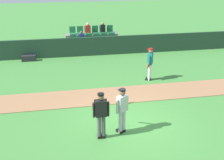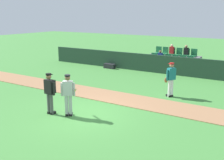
{
  "view_description": "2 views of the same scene",
  "coord_description": "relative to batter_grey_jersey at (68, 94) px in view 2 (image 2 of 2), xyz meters",
  "views": [
    {
      "loc": [
        -2.39,
        -9.5,
        5.82
      ],
      "look_at": [
        -0.3,
        1.64,
        1.27
      ],
      "focal_mm": 46.36,
      "sensor_mm": 36.0,
      "label": 1
    },
    {
      "loc": [
        6.96,
        -8.65,
        4.17
      ],
      "look_at": [
        0.63,
        1.4,
        1.28
      ],
      "focal_mm": 44.28,
      "sensor_mm": 36.0,
      "label": 2
    }
  ],
  "objects": [
    {
      "name": "ground_plane",
      "position": [
        0.31,
        0.45,
        -0.97
      ],
      "size": [
        80.0,
        80.0,
        0.0
      ],
      "primitive_type": "plane",
      "color": "#42843A"
    },
    {
      "name": "infield_dirt_path",
      "position": [
        0.31,
        3.22,
        -0.95
      ],
      "size": [
        28.0,
        1.87,
        0.03
      ],
      "primitive_type": "cube",
      "color": "#9E704C",
      "rests_on": "ground"
    },
    {
      "name": "dugout_fence",
      "position": [
        0.31,
        9.9,
        -0.33
      ],
      "size": [
        20.0,
        0.16,
        1.28
      ],
      "primitive_type": "cube",
      "color": "#1E3828",
      "rests_on": "ground"
    },
    {
      "name": "stadium_bleachers",
      "position": [
        0.31,
        11.35,
        -0.47
      ],
      "size": [
        3.9,
        2.1,
        1.9
      ],
      "color": "slate",
      "rests_on": "ground"
    },
    {
      "name": "batter_grey_jersey",
      "position": [
        0.0,
        0.0,
        0.0
      ],
      "size": [
        0.74,
        0.7,
        1.76
      ],
      "color": "#B2B2B2",
      "rests_on": "ground"
    },
    {
      "name": "umpire_home_plate",
      "position": [
        -0.81,
        -0.22,
        0.03
      ],
      "size": [
        0.59,
        0.31,
        1.76
      ],
      "color": "#4C4C4C",
      "rests_on": "ground"
    },
    {
      "name": "runner_teal_jersey",
      "position": [
        2.57,
        4.83,
        -0.01
      ],
      "size": [
        0.48,
        0.59,
        1.76
      ],
      "color": "white",
      "rests_on": "ground"
    },
    {
      "name": "equipment_bag",
      "position": [
        -4.07,
        9.45,
        -0.79
      ],
      "size": [
        0.9,
        0.36,
        0.36
      ],
      "primitive_type": "cube",
      "color": "#232328",
      "rests_on": "ground"
    }
  ]
}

